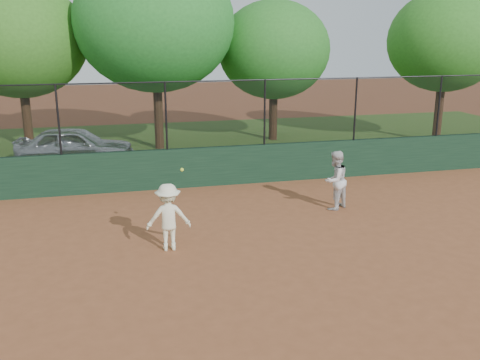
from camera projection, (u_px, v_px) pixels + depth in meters
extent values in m
plane|color=brown|center=(227.00, 269.00, 10.68)|extent=(80.00, 80.00, 0.00)
cube|color=#193722|center=(185.00, 168.00, 16.13)|extent=(26.00, 0.20, 1.20)
cube|color=#2D5019|center=(165.00, 147.00, 21.91)|extent=(36.00, 12.00, 0.01)
imported|color=silver|center=(75.00, 146.00, 18.75)|extent=(4.20, 2.11, 1.37)
imported|color=silver|center=(335.00, 180.00, 14.10)|extent=(0.97, 0.91, 1.58)
imported|color=#F2F3CE|center=(168.00, 217.00, 11.46)|extent=(0.98, 0.59, 1.48)
sphere|color=#C8E933|center=(182.00, 170.00, 11.08)|extent=(0.08, 0.08, 0.08)
cube|color=black|center=(183.00, 115.00, 15.70)|extent=(26.00, 0.02, 2.00)
cylinder|color=black|center=(182.00, 82.00, 15.44)|extent=(26.00, 0.04, 0.04)
cylinder|color=black|center=(58.00, 120.00, 14.91)|extent=(0.06, 0.06, 2.00)
cylinder|color=black|center=(166.00, 116.00, 15.59)|extent=(0.06, 0.06, 2.00)
cylinder|color=black|center=(265.00, 112.00, 16.27)|extent=(0.06, 0.06, 2.00)
cylinder|color=black|center=(355.00, 109.00, 16.96)|extent=(0.06, 0.06, 2.00)
cylinder|color=black|center=(439.00, 106.00, 17.64)|extent=(0.06, 0.06, 2.00)
cylinder|color=#472D18|center=(27.00, 121.00, 21.27)|extent=(0.36, 0.36, 2.29)
ellipsoid|color=#33691E|center=(18.00, 39.00, 20.42)|extent=(5.20, 4.72, 4.49)
cylinder|color=#402917|center=(159.00, 117.00, 21.33)|extent=(0.36, 0.36, 2.54)
ellipsoid|color=#237027|center=(155.00, 22.00, 20.35)|extent=(6.13, 5.57, 5.29)
cylinder|color=#392313|center=(273.00, 117.00, 23.18)|extent=(0.36, 0.36, 1.99)
ellipsoid|color=#276822|center=(274.00, 50.00, 22.42)|extent=(4.75, 4.32, 4.10)
cylinder|color=#482C19|center=(438.00, 114.00, 22.70)|extent=(0.36, 0.36, 2.35)
ellipsoid|color=#2A691E|center=(446.00, 41.00, 21.88)|extent=(4.80, 4.37, 4.15)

